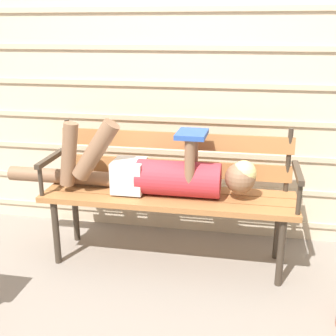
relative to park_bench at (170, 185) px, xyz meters
name	(u,v)px	position (x,y,z in m)	size (l,w,h in m)	color
ground_plane	(164,269)	(0.00, -0.19, -0.52)	(12.00, 12.00, 0.00)	gray
house_siding	(181,84)	(0.00, 0.44, 0.60)	(4.94, 0.08, 2.25)	beige
park_bench	(170,185)	(0.00, 0.00, 0.00)	(1.63, 0.44, 0.90)	#9E6638
reclining_person	(156,173)	(-0.08, -0.07, 0.10)	(1.68, 0.25, 0.50)	#B72D38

